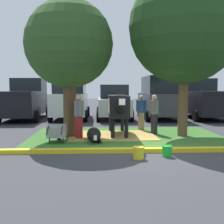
# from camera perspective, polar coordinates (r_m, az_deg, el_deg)

# --- Properties ---
(ground_plane) EXTENTS (80.00, 80.00, 0.00)m
(ground_plane) POSITION_cam_1_polar(r_m,az_deg,el_deg) (8.45, 6.05, -7.71)
(ground_plane) COLOR #38383D
(grass_island) EXTENTS (7.18, 4.85, 0.02)m
(grass_island) POSITION_cam_1_polar(r_m,az_deg,el_deg) (10.71, 2.98, -4.95)
(grass_island) COLOR #386B28
(grass_island) RESTS_ON ground
(curb_yellow) EXTENTS (8.38, 0.24, 0.12)m
(curb_yellow) POSITION_cam_1_polar(r_m,az_deg,el_deg) (8.19, 4.74, -7.67)
(curb_yellow) COLOR yellow
(curb_yellow) RESTS_ON ground
(hay_bedding) EXTENTS (3.24, 2.46, 0.04)m
(hay_bedding) POSITION_cam_1_polar(r_m,az_deg,el_deg) (10.84, 0.07, -4.75)
(hay_bedding) COLOR tan
(hay_bedding) RESTS_ON ground
(shade_tree_left) EXTENTS (3.26, 3.26, 5.09)m
(shade_tree_left) POSITION_cam_1_polar(r_m,az_deg,el_deg) (10.84, -8.65, 13.26)
(shade_tree_left) COLOR #4C3823
(shade_tree_left) RESTS_ON ground
(shade_tree_right) EXTENTS (4.15, 4.15, 6.14)m
(shade_tree_right) POSITION_cam_1_polar(r_m,az_deg,el_deg) (11.25, 14.39, 16.09)
(shade_tree_right) COLOR brown
(shade_tree_right) RESTS_ON ground
(cow_holstein) EXTENTS (0.72, 3.14, 1.59)m
(cow_holstein) POSITION_cam_1_polar(r_m,az_deg,el_deg) (10.82, 1.24, 1.16)
(cow_holstein) COLOR black
(cow_holstein) RESTS_ON ground
(calf_lying) EXTENTS (0.57, 1.32, 0.48)m
(calf_lying) POSITION_cam_1_polar(r_m,az_deg,el_deg) (9.73, -3.65, -4.59)
(calf_lying) COLOR black
(calf_lying) RESTS_ON ground
(person_handler) EXTENTS (0.34, 0.52, 1.57)m
(person_handler) POSITION_cam_1_polar(r_m,az_deg,el_deg) (11.32, 8.51, -0.24)
(person_handler) COLOR black
(person_handler) RESTS_ON ground
(person_visitor_near) EXTENTS (0.34, 0.52, 1.61)m
(person_visitor_near) POSITION_cam_1_polar(r_m,az_deg,el_deg) (10.18, -6.67, -0.66)
(person_visitor_near) COLOR maroon
(person_visitor_near) RESTS_ON ground
(person_visitor_far) EXTENTS (0.41, 0.39, 1.52)m
(person_visitor_far) POSITION_cam_1_polar(r_m,az_deg,el_deg) (12.26, 5.92, 0.04)
(person_visitor_far) COLOR #9E7F5B
(person_visitor_far) RESTS_ON ground
(wheelbarrow) EXTENTS (0.63, 1.60, 0.63)m
(wheelbarrow) POSITION_cam_1_polar(r_m,az_deg,el_deg) (9.73, -10.96, -3.79)
(wheelbarrow) COLOR gray
(wheelbarrow) RESTS_ON ground
(bucket_yellow) EXTENTS (0.30, 0.30, 0.32)m
(bucket_yellow) POSITION_cam_1_polar(r_m,az_deg,el_deg) (7.43, 5.35, -8.13)
(bucket_yellow) COLOR yellow
(bucket_yellow) RESTS_ON ground
(bucket_green) EXTENTS (0.28, 0.28, 0.30)m
(bucket_green) POSITION_cam_1_polar(r_m,az_deg,el_deg) (7.80, 11.02, -7.68)
(bucket_green) COLOR green
(bucket_green) RESTS_ON ground
(pickup_truck_maroon) EXTENTS (2.22, 5.40, 2.42)m
(pickup_truck_maroon) POSITION_cam_1_polar(r_m,az_deg,el_deg) (17.44, -16.94, 2.29)
(pickup_truck_maroon) COLOR black
(pickup_truck_maroon) RESTS_ON ground
(suv_black) EXTENTS (2.12, 4.60, 2.52)m
(suv_black) POSITION_cam_1_polar(r_m,az_deg,el_deg) (16.92, -8.34, 2.90)
(suv_black) COLOR silver
(suv_black) RESTS_ON ground
(sedan_silver) EXTENTS (2.02, 4.40, 2.02)m
(sedan_silver) POSITION_cam_1_polar(r_m,az_deg,el_deg) (16.79, 0.34, 1.97)
(sedan_silver) COLOR silver
(sedan_silver) RESTS_ON ground
(suv_dark_grey) EXTENTS (2.12, 4.60, 2.52)m
(suv_dark_grey) POSITION_cam_1_polar(r_m,az_deg,el_deg) (17.09, 9.45, 2.91)
(suv_dark_grey) COLOR #3D3D42
(suv_dark_grey) RESTS_ON ground
(pickup_truck_black) EXTENTS (2.22, 5.40, 2.42)m
(pickup_truck_black) POSITION_cam_1_polar(r_m,az_deg,el_deg) (18.10, 17.66, 2.36)
(pickup_truck_black) COLOR black
(pickup_truck_black) RESTS_ON ground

